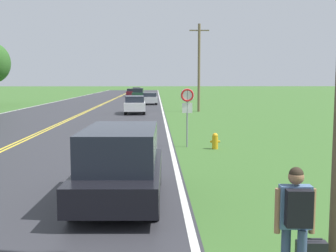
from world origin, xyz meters
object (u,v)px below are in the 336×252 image
(car_black_van_nearest, at_px, (121,163))
(car_dark_green_sedan_mid_far, at_px, (138,93))
(car_maroon_hatchback_receding, at_px, (132,92))
(car_red_sedan_distant, at_px, (137,90))
(fire_hydrant, at_px, (215,141))
(car_white_hatchback_approaching, at_px, (135,104))
(traffic_sign, at_px, (187,103))
(car_silver_hatchback_mid_near, at_px, (150,98))
(hitchhiker_person, at_px, (296,214))

(car_black_van_nearest, bearing_deg, car_dark_green_sedan_mid_far, -176.61)
(car_maroon_hatchback_receding, bearing_deg, car_red_sedan_distant, -177.29)
(car_red_sedan_distant, bearing_deg, car_black_van_nearest, 2.87)
(fire_hydrant, bearing_deg, car_white_hatchback_approaching, 102.73)
(car_black_van_nearest, bearing_deg, car_white_hatchback_approaching, -176.45)
(traffic_sign, height_order, car_red_sedan_distant, traffic_sign)
(traffic_sign, distance_m, car_silver_hatchback_mid_near, 32.52)
(traffic_sign, height_order, car_silver_hatchback_mid_near, traffic_sign)
(car_silver_hatchback_mid_near, relative_size, car_maroon_hatchback_receding, 0.99)
(fire_hydrant, bearing_deg, car_maroon_hatchback_receding, 96.59)
(car_dark_green_sedan_mid_far, xyz_separation_m, car_red_sedan_distant, (-1.33, 23.67, -0.09))
(hitchhiker_person, bearing_deg, fire_hydrant, 0.04)
(car_black_van_nearest, height_order, car_maroon_hatchback_receding, car_black_van_nearest)
(fire_hydrant, bearing_deg, car_dark_green_sedan_mid_far, 95.87)
(car_silver_hatchback_mid_near, height_order, car_maroon_hatchback_receding, car_maroon_hatchback_receding)
(hitchhiker_person, height_order, car_maroon_hatchback_receding, hitchhiker_person)
(car_silver_hatchback_mid_near, bearing_deg, fire_hydrant, 3.74)
(hitchhiker_person, height_order, car_red_sedan_distant, hitchhiker_person)
(car_white_hatchback_approaching, xyz_separation_m, car_red_sedan_distant, (-2.34, 56.43, -0.12))
(fire_hydrant, xyz_separation_m, car_black_van_nearest, (-3.35, -7.55, 0.57))
(hitchhiker_person, bearing_deg, car_dark_green_sedan_mid_far, 6.99)
(hitchhiker_person, bearing_deg, traffic_sign, 5.42)
(car_red_sedan_distant, bearing_deg, car_silver_hatchback_mid_near, 5.21)
(fire_hydrant, relative_size, car_silver_hatchback_mid_near, 0.19)
(hitchhiker_person, xyz_separation_m, car_dark_green_sedan_mid_far, (-4.78, 63.73, -0.24))
(car_silver_hatchback_mid_near, distance_m, car_maroon_hatchback_receding, 24.44)
(car_maroon_hatchback_receding, relative_size, car_red_sedan_distant, 0.85)
(traffic_sign, xyz_separation_m, car_white_hatchback_approaching, (-3.17, 18.52, -1.09))
(car_dark_green_sedan_mid_far, distance_m, car_red_sedan_distant, 23.71)
(car_white_hatchback_approaching, bearing_deg, car_dark_green_sedan_mid_far, 179.41)
(car_red_sedan_distant, bearing_deg, car_white_hatchback_approaching, 2.97)
(car_black_van_nearest, distance_m, car_maroon_hatchback_receding, 64.85)
(car_dark_green_sedan_mid_far, height_order, car_red_sedan_distant, car_dark_green_sedan_mid_far)
(traffic_sign, bearing_deg, car_black_van_nearest, -105.21)
(car_black_van_nearest, relative_size, car_maroon_hatchback_receding, 1.27)
(fire_hydrant, distance_m, car_silver_hatchback_mid_near, 33.18)
(hitchhiker_person, xyz_separation_m, car_maroon_hatchback_receding, (-6.06, 69.09, -0.25))
(car_black_van_nearest, distance_m, car_white_hatchback_approaching, 26.67)
(car_silver_hatchback_mid_near, bearing_deg, car_maroon_hatchback_receding, -173.89)
(car_black_van_nearest, xyz_separation_m, car_dark_green_sedan_mid_far, (-1.98, 59.41, -0.12))
(hitchhiker_person, height_order, car_black_van_nearest, car_black_van_nearest)
(car_black_van_nearest, height_order, car_silver_hatchback_mid_near, car_black_van_nearest)
(hitchhiker_person, relative_size, car_red_sedan_distant, 0.39)
(hitchhiker_person, relative_size, car_maroon_hatchback_receding, 0.46)
(hitchhiker_person, distance_m, traffic_sign, 12.50)
(car_black_van_nearest, height_order, car_white_hatchback_approaching, car_black_van_nearest)
(fire_hydrant, xyz_separation_m, car_dark_green_sedan_mid_far, (-5.33, 51.87, 0.45))
(car_black_van_nearest, xyz_separation_m, car_maroon_hatchback_receding, (-3.26, 64.77, -0.13))
(fire_hydrant, xyz_separation_m, car_silver_hatchback_mid_near, (-3.23, 33.02, 0.40))
(hitchhiker_person, relative_size, car_silver_hatchback_mid_near, 0.46)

